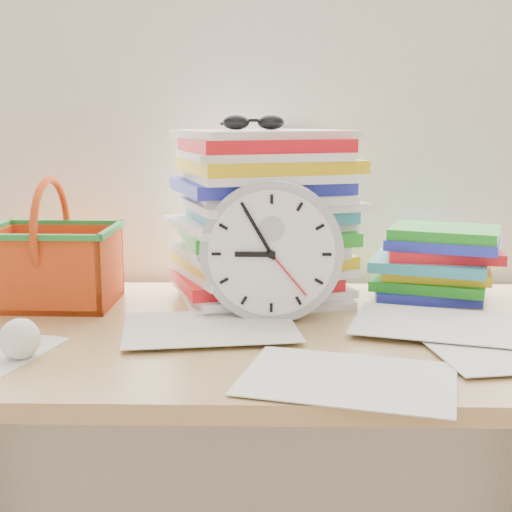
{
  "coord_description": "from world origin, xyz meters",
  "views": [
    {
      "loc": [
        0.06,
        0.36,
        1.13
      ],
      "look_at": [
        0.03,
        1.6,
        0.88
      ],
      "focal_mm": 50.0,
      "sensor_mm": 36.0,
      "label": 1
    }
  ],
  "objects_px": {
    "paper_stack": "(262,217)",
    "clock": "(271,251)",
    "basket": "(52,243)",
    "book_stack": "(435,263)",
    "desk": "(240,367)"
  },
  "relations": [
    {
      "from": "desk",
      "to": "book_stack",
      "type": "height_order",
      "value": "book_stack"
    },
    {
      "from": "clock",
      "to": "book_stack",
      "type": "xyz_separation_m",
      "value": [
        0.34,
        0.17,
        -0.06
      ]
    },
    {
      "from": "book_stack",
      "to": "basket",
      "type": "xyz_separation_m",
      "value": [
        -0.78,
        -0.07,
        0.05
      ]
    },
    {
      "from": "paper_stack",
      "to": "basket",
      "type": "bearing_deg",
      "value": -173.96
    },
    {
      "from": "paper_stack",
      "to": "basket",
      "type": "height_order",
      "value": "paper_stack"
    },
    {
      "from": "basket",
      "to": "clock",
      "type": "bearing_deg",
      "value": -12.23
    },
    {
      "from": "paper_stack",
      "to": "clock",
      "type": "distance_m",
      "value": 0.16
    },
    {
      "from": "desk",
      "to": "book_stack",
      "type": "xyz_separation_m",
      "value": [
        0.4,
        0.23,
        0.15
      ]
    },
    {
      "from": "paper_stack",
      "to": "book_stack",
      "type": "distance_m",
      "value": 0.37
    },
    {
      "from": "paper_stack",
      "to": "clock",
      "type": "height_order",
      "value": "paper_stack"
    },
    {
      "from": "desk",
      "to": "paper_stack",
      "type": "height_order",
      "value": "paper_stack"
    },
    {
      "from": "book_stack",
      "to": "paper_stack",
      "type": "bearing_deg",
      "value": -176.52
    },
    {
      "from": "clock",
      "to": "basket",
      "type": "relative_size",
      "value": 1.04
    },
    {
      "from": "paper_stack",
      "to": "desk",
      "type": "bearing_deg",
      "value": -100.41
    },
    {
      "from": "basket",
      "to": "paper_stack",
      "type": "bearing_deg",
      "value": 7.17
    }
  ]
}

